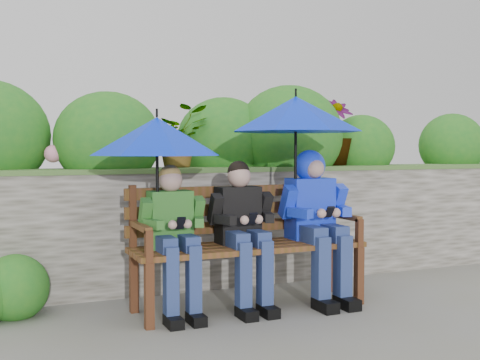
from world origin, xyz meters
name	(u,v)px	position (x,y,z in m)	size (l,w,h in m)	color
ground	(245,305)	(0.00, 0.00, 0.00)	(60.00, 60.00, 0.00)	slate
garden_backdrop	(179,207)	(-0.02, 1.60, 0.61)	(8.00, 2.87, 1.82)	#5A564B
park_bench	(245,237)	(-0.01, -0.02, 0.53)	(1.76, 0.52, 0.93)	#4C2816
boy_left	(174,231)	(-0.59, -0.09, 0.61)	(0.46, 0.53, 1.08)	#3C7534
boy_middle	(243,226)	(-0.06, -0.10, 0.62)	(0.47, 0.55, 1.10)	black
boy_right	(316,212)	(0.56, -0.09, 0.70)	(0.53, 0.64, 1.18)	#1A33D7
umbrella_left	(157,136)	(-0.69, -0.05, 1.28)	(0.94, 0.94, 0.77)	#0024D6
umbrella_right	(296,114)	(0.40, -0.05, 1.46)	(1.03, 1.03, 0.94)	#0024D6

